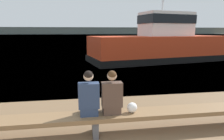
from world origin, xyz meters
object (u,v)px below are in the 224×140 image
shopping_bag (132,108)px  bench_main (95,118)px  person_left (89,96)px  tugboat_red (160,45)px  person_right (112,95)px

shopping_bag → bench_main: bearing=179.1°
bench_main → shopping_bag: (0.79, -0.01, 0.19)m
person_left → tugboat_red: bearing=61.1°
person_left → shopping_bag: bearing=-0.7°
person_left → person_right: person_left is taller
bench_main → shopping_bag: shopping_bag is taller
person_left → shopping_bag: (0.91, -0.01, -0.30)m
bench_main → person_right: (0.36, -0.00, 0.47)m
bench_main → shopping_bag: bearing=-0.9°
person_right → shopping_bag: bearing=-1.5°
shopping_bag → tugboat_red: tugboat_red is taller
person_right → tugboat_red: (5.24, 10.33, 0.28)m
person_left → shopping_bag: size_ratio=4.24×
bench_main → tugboat_red: tugboat_red is taller
person_left → person_right: (0.48, 0.00, -0.01)m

